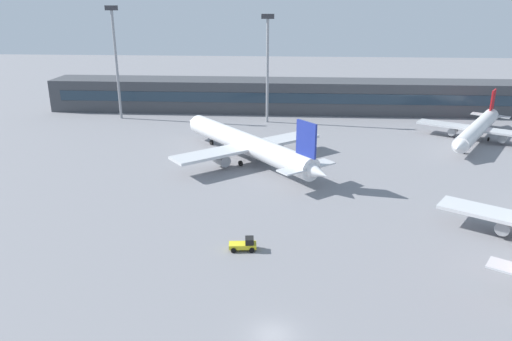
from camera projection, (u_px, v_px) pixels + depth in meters
The scene contains 7 objects.
ground_plane at pixel (280, 187), 86.15m from camera, with size 400.00×400.00×0.00m, color gray.
terminal_building at pixel (285, 96), 141.99m from camera, with size 134.41×12.13×9.00m.
airplane_mid at pixel (245, 143), 99.19m from camera, with size 33.59×38.96×11.76m.
airplane_far at pixel (477, 129), 112.29m from camera, with size 25.65×35.21×9.71m.
baggage_tug_yellow at pixel (245, 244), 64.58m from camera, with size 3.73×2.10×1.75m.
floodlight_tower_west at pixel (116, 56), 129.40m from camera, with size 3.20×0.80×29.41m.
floodlight_tower_east at pixel (267, 62), 125.73m from camera, with size 3.20×0.80×27.49m.
Camera 1 is at (1.04, -40.34, 31.52)m, focal length 34.52 mm.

